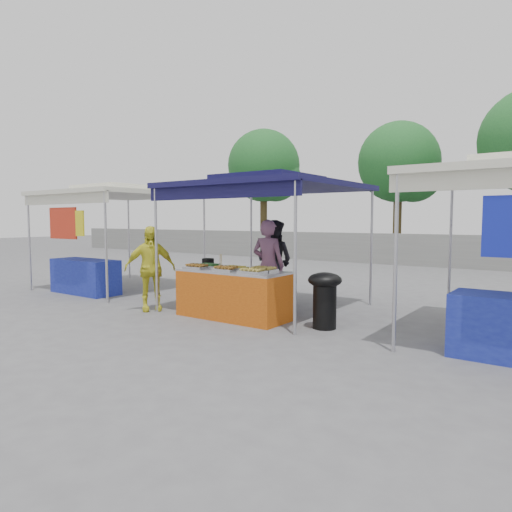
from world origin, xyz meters
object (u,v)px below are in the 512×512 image
Objects in this scene: helper_man at (274,261)px; customer_person at (150,268)px; vendor_table at (233,294)px; cooking_pot at (208,262)px; wok_burner at (325,295)px; vendor_woman at (268,265)px.

helper_man is 1.07× the size of customer_person.
cooking_pot is (-0.87, 0.34, 0.49)m from vendor_table.
helper_man reaches higher than vendor_table.
vendor_table is 1.69m from wok_burner.
vendor_woman is 0.91m from helper_man.
vendor_table is 1.00m from vendor_woman.
wok_burner is 0.52× the size of vendor_woman.
vendor_table is at bearing 100.21° from helper_man.
vendor_table is at bearing -21.11° from cooking_pot.
customer_person is at bearing -138.64° from cooking_pot.
helper_man is (-0.41, 0.82, -0.00)m from vendor_woman.
vendor_table is at bearing -40.29° from customer_person.
customer_person is at bearing 26.27° from vendor_woman.
customer_person reaches higher than cooking_pot.
wok_burner reaches higher than vendor_table.
vendor_table is 1.24× the size of customer_person.
vendor_woman reaches higher than vendor_table.
cooking_pot is 0.13× the size of helper_man.
customer_person reaches higher than wok_burner.
wok_burner is 1.68m from vendor_woman.
vendor_woman is 1.01× the size of helper_man.
helper_man reaches higher than wok_burner.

